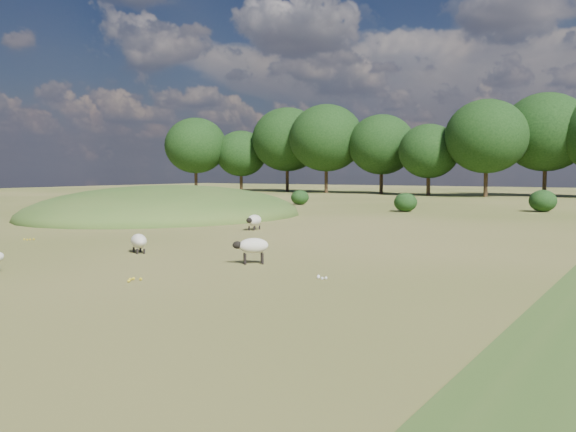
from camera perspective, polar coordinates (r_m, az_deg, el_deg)
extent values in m
plane|color=#46591B|center=(42.49, 8.93, 0.06)|extent=(160.00, 160.00, 0.00)
ellipsoid|color=#33561E|center=(42.10, -10.69, 0.00)|extent=(16.00, 20.00, 4.00)
cylinder|color=black|center=(92.97, -8.18, 3.37)|extent=(0.44, 0.44, 3.77)
ellipsoid|color=black|center=(93.03, -8.21, 6.22)|extent=(8.81, 8.81, 7.93)
cylinder|color=black|center=(92.62, -4.18, 3.20)|extent=(0.44, 0.44, 3.12)
ellipsoid|color=black|center=(92.65, -4.19, 5.56)|extent=(7.28, 7.28, 6.55)
cylinder|color=black|center=(89.65, -0.07, 3.53)|extent=(0.44, 0.44, 4.21)
ellipsoid|color=black|center=(89.75, -0.07, 6.82)|extent=(9.83, 9.83, 8.84)
cylinder|color=black|center=(84.57, 3.42, 3.48)|extent=(0.44, 0.44, 4.18)
ellipsoid|color=black|center=(84.68, 3.43, 6.94)|extent=(9.75, 9.75, 8.78)
cylinder|color=black|center=(81.99, 8.29, 3.23)|extent=(0.44, 0.44, 3.61)
ellipsoid|color=black|center=(82.04, 8.32, 6.31)|extent=(8.41, 8.41, 7.57)
cylinder|color=black|center=(76.81, 12.36, 2.90)|extent=(0.44, 0.44, 3.02)
ellipsoid|color=black|center=(76.83, 12.41, 5.66)|extent=(7.04, 7.04, 6.34)
cylinder|color=black|center=(74.46, 17.17, 3.12)|extent=(0.44, 0.44, 3.90)
ellipsoid|color=black|center=(74.55, 17.25, 6.78)|extent=(9.09, 9.09, 8.18)
cylinder|color=black|center=(78.18, 21.85, 3.17)|extent=(0.44, 0.44, 4.22)
ellipsoid|color=black|center=(78.30, 21.95, 6.94)|extent=(9.85, 9.85, 8.86)
ellipsoid|color=black|center=(46.40, 10.40, 1.21)|extent=(1.65, 1.65, 1.35)
ellipsoid|color=black|center=(48.96, 21.71, 1.26)|extent=(1.92, 1.92, 1.57)
ellipsoid|color=black|center=(55.06, 1.06, 1.66)|extent=(1.54, 1.54, 1.26)
ellipsoid|color=beige|center=(23.38, -13.13, -2.17)|extent=(1.10, 0.96, 0.50)
ellipsoid|color=black|center=(23.89, -13.43, -1.96)|extent=(0.40, 0.37, 0.25)
cylinder|color=black|center=(23.66, -13.56, -2.94)|extent=(0.07, 0.07, 0.18)
cylinder|color=black|center=(23.72, -12.99, -2.91)|extent=(0.07, 0.07, 0.18)
cylinder|color=black|center=(23.11, -13.25, -3.10)|extent=(0.07, 0.07, 0.18)
cylinder|color=black|center=(23.17, -12.66, -3.07)|extent=(0.07, 0.07, 0.18)
ellipsoid|color=beige|center=(31.66, -3.01, -0.38)|extent=(0.73, 1.15, 0.55)
ellipsoid|color=black|center=(31.13, -3.47, -0.39)|extent=(0.31, 0.39, 0.28)
cylinder|color=black|center=(31.35, -3.03, -1.12)|extent=(0.08, 0.08, 0.20)
cylinder|color=black|center=(31.47, -3.48, -1.10)|extent=(0.08, 0.08, 0.20)
cylinder|color=black|center=(31.92, -2.54, -1.03)|extent=(0.08, 0.08, 0.20)
cylinder|color=black|center=(32.03, -2.98, -1.01)|extent=(0.08, 0.08, 0.20)
ellipsoid|color=beige|center=(20.10, -3.09, -2.65)|extent=(1.03, 0.99, 0.48)
ellipsoid|color=black|center=(20.04, -4.53, -2.58)|extent=(0.38, 0.37, 0.24)
cylinder|color=black|center=(20.01, -3.82, -3.87)|extent=(0.07, 0.07, 0.34)
cylinder|color=black|center=(20.24, -3.89, -3.78)|extent=(0.07, 0.07, 0.34)
cylinder|color=black|center=(20.08, -2.27, -3.84)|extent=(0.07, 0.07, 0.34)
cylinder|color=black|center=(20.31, -2.36, -3.75)|extent=(0.07, 0.07, 0.34)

